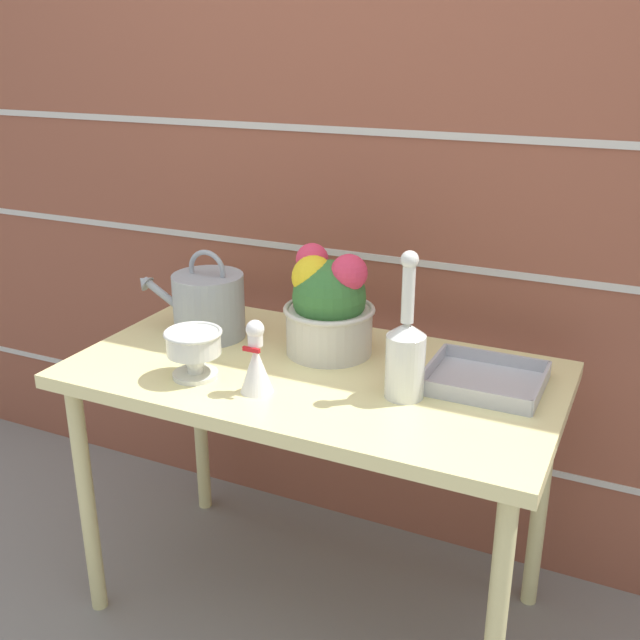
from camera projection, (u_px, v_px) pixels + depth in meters
ground_plane at (315, 603)px, 2.15m from camera, size 12.00×12.00×0.00m
brick_wall at (384, 194)px, 2.16m from camera, size 3.60×0.08×2.20m
patio_table at (315, 395)px, 1.92m from camera, size 1.23×0.66×0.74m
watering_can at (208, 305)px, 2.07m from camera, size 0.34×0.20×0.25m
crystal_pedestal_bowl at (194, 347)px, 1.82m from camera, size 0.14×0.14×0.12m
flower_planter at (328, 306)px, 1.95m from camera, size 0.24×0.24×0.28m
glass_decanter at (406, 352)px, 1.71m from camera, size 0.09×0.09×0.35m
figurine_vase at (256, 363)px, 1.75m from camera, size 0.08×0.08×0.18m
wire_tray at (485, 381)px, 1.80m from camera, size 0.27×0.24×0.04m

